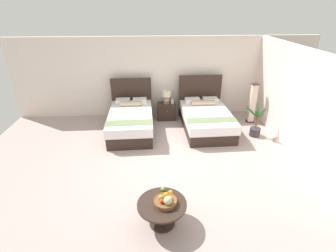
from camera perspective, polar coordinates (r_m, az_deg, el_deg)
The scene contains 14 objects.
ground_plane at distance 6.05m, azimuth 1.38°, elevation -8.50°, with size 9.67×9.76×0.02m, color #AF9994.
wall_back at distance 8.34m, azimuth -0.44°, elevation 11.01°, with size 9.67×0.12×2.52m, color silver.
wall_side_right at distance 6.76m, azimuth 27.80°, elevation 4.34°, with size 0.12×5.36×2.52m, color silver.
bed_near_window at distance 7.46m, azimuth -8.31°, elevation 1.33°, with size 1.29×2.21×1.31m.
bed_near_corner at distance 7.61m, azimuth 8.46°, elevation 1.75°, with size 1.39×2.19×1.37m.
nightstand at distance 8.18m, azimuth -0.31°, elevation 3.36°, with size 0.60×0.42×0.54m.
table_lamp at distance 8.02m, azimuth -0.33°, elevation 6.85°, with size 0.27×0.27×0.40m.
vase at distance 8.03m, azimuth 0.99°, elevation 5.56°, with size 0.10×0.10×0.15m.
coffee_table at distance 4.43m, azimuth -1.36°, elevation -18.11°, with size 0.82×0.82×0.44m.
fruit_bowl at distance 4.30m, azimuth -0.53°, elevation -16.47°, with size 0.39×0.39×0.20m.
loose_apple at distance 4.55m, azimuth -1.19°, elevation -14.03°, with size 0.07×0.07×0.07m.
loose_orange at distance 4.48m, azimuth 0.59°, elevation -14.77°, with size 0.08×0.08×0.08m.
floor_lamp_corner at distance 8.26m, azimuth 18.46°, elevation 4.86°, with size 0.21×0.21×1.24m.
potted_palm at distance 7.54m, azimuth 19.07°, elevation -0.25°, with size 0.55×0.54×0.92m.
Camera 1 is at (-0.48, -4.96, 3.41)m, focal length 27.09 mm.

